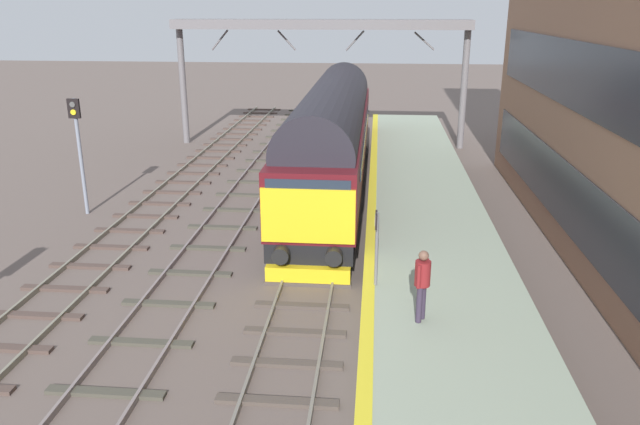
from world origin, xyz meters
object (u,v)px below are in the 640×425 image
(waiting_passenger, at_px, (422,279))
(platform_number_sign, at_px, (376,237))
(diesel_locomotive, at_px, (332,134))
(signal_post_far, at_px, (79,143))

(waiting_passenger, bearing_deg, platform_number_sign, 56.74)
(platform_number_sign, bearing_deg, waiting_passenger, -60.02)
(diesel_locomotive, height_order, platform_number_sign, diesel_locomotive)
(signal_post_far, bearing_deg, platform_number_sign, -34.34)
(waiting_passenger, bearing_deg, diesel_locomotive, 39.20)
(diesel_locomotive, relative_size, platform_number_sign, 10.14)
(signal_post_far, bearing_deg, diesel_locomotive, 23.21)
(platform_number_sign, xyz_separation_m, waiting_passenger, (1.00, -1.74, -0.27))
(diesel_locomotive, xyz_separation_m, signal_post_far, (-9.12, -3.91, 0.25))
(signal_post_far, distance_m, waiting_passenger, 15.20)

